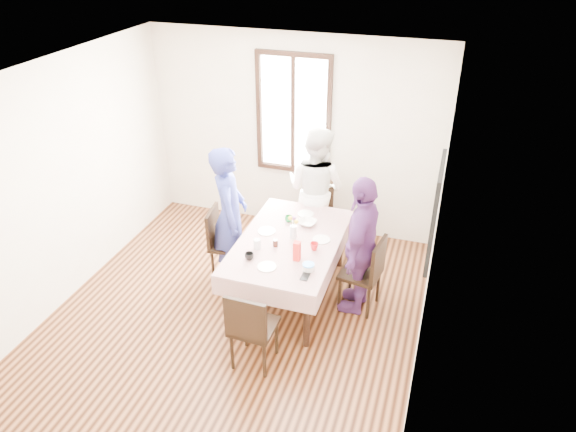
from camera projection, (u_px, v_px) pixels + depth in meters
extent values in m
plane|color=black|center=(233.00, 319.00, 5.95)|extent=(4.50, 4.50, 0.00)
plane|color=beige|center=(294.00, 135.00, 7.13)|extent=(4.00, 0.00, 4.00)
plane|color=beige|center=(432.00, 248.00, 4.74)|extent=(0.00, 4.50, 4.50)
cube|color=black|center=(293.00, 114.00, 6.97)|extent=(1.02, 0.06, 1.62)
cube|color=white|center=(294.00, 114.00, 6.98)|extent=(0.90, 0.02, 1.50)
cube|color=red|center=(436.00, 212.00, 4.90)|extent=(0.04, 0.76, 0.96)
cube|color=black|center=(289.00, 268.00, 6.14)|extent=(0.98, 1.65, 0.75)
cube|color=#5B0D12|center=(289.00, 240.00, 5.95)|extent=(1.10, 1.77, 0.01)
cube|color=black|center=(229.00, 244.00, 6.45)|extent=(0.47, 0.47, 0.91)
cube|color=black|center=(360.00, 273.00, 5.93)|extent=(0.48, 0.48, 0.91)
cube|color=black|center=(315.00, 216.00, 7.04)|extent=(0.46, 0.46, 0.91)
cube|color=black|center=(254.00, 326.00, 5.17)|extent=(0.43, 0.43, 0.91)
imported|color=navy|center=(229.00, 215.00, 6.24)|extent=(0.60, 0.73, 1.72)
imported|color=white|center=(316.00, 190.00, 6.83)|extent=(0.98, 0.85, 1.70)
imported|color=#582C68|center=(361.00, 245.00, 5.75)|extent=(0.46, 0.98, 1.64)
imported|color=black|center=(249.00, 256.00, 5.60)|extent=(0.11, 0.11, 0.08)
imported|color=red|center=(314.00, 246.00, 5.76)|extent=(0.11, 0.11, 0.09)
imported|color=#0C7226|center=(289.00, 219.00, 6.29)|extent=(0.12, 0.12, 0.07)
imported|color=white|center=(307.00, 223.00, 6.23)|extent=(0.24, 0.24, 0.05)
cube|color=red|center=(297.00, 251.00, 5.56)|extent=(0.07, 0.07, 0.22)
cylinder|color=white|center=(308.00, 268.00, 5.44)|extent=(0.13, 0.13, 0.06)
cylinder|color=black|center=(275.00, 243.00, 5.82)|extent=(0.06, 0.06, 0.08)
cylinder|color=silver|center=(257.00, 244.00, 5.78)|extent=(0.08, 0.08, 0.11)
cube|color=black|center=(305.00, 276.00, 5.35)|extent=(0.08, 0.16, 0.01)
cylinder|color=silver|center=(293.00, 232.00, 5.96)|extent=(0.08, 0.08, 0.15)
cylinder|color=white|center=(266.00, 231.00, 6.10)|extent=(0.20, 0.20, 0.01)
cylinder|color=white|center=(321.00, 240.00, 5.95)|extent=(0.20, 0.20, 0.01)
cylinder|color=white|center=(306.00, 214.00, 6.45)|extent=(0.20, 0.20, 0.01)
cylinder|color=white|center=(267.00, 267.00, 5.49)|extent=(0.20, 0.20, 0.01)
cylinder|color=blue|center=(308.00, 264.00, 5.42)|extent=(0.12, 0.12, 0.01)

